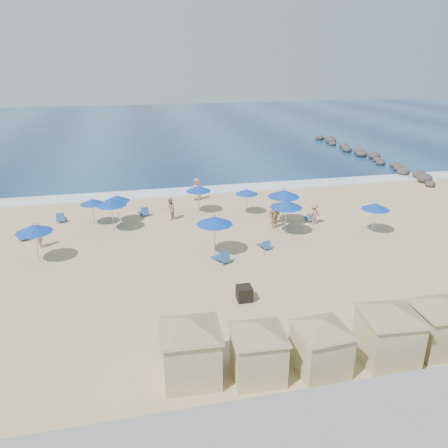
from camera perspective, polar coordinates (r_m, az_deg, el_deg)
The scene contains 33 objects.
ground at distance 25.92m, azimuth -1.28°, elevation -5.51°, with size 160.00×160.00×0.00m, color tan.
ocean at distance 78.73m, azimuth -9.49°, elevation 12.29°, with size 160.00×80.00×0.06m, color navy.
surf_line at distance 40.20m, azimuth -5.71°, elevation 4.23°, with size 160.00×2.50×0.08m, color white.
seawall at distance 15.01m, azimuth 10.23°, elevation -26.07°, with size 160.00×6.10×1.22m.
rock_jetty at distance 56.67m, azimuth 18.04°, elevation 8.57°, with size 2.56×26.66×0.96m.
trash_bin at distance 22.37m, azimuth 2.67°, elevation -9.04°, with size 0.76×0.76×0.76m, color black.
cabana_0 at distance 16.92m, azimuth -4.40°, elevation -14.98°, with size 4.57×4.57×2.87m.
cabana_1 at distance 17.09m, azimuth 4.50°, elevation -15.24°, with size 4.11×4.11×2.58m.
cabana_2 at distance 17.69m, azimuth 12.63°, elevation -14.40°, with size 4.07×4.07×2.56m.
cabana_3 at distance 18.93m, azimuth 20.80°, elevation -12.25°, with size 4.49×4.49×2.83m.
cabana_4 at distance 20.40m, azimuth 26.35°, elevation -10.90°, with size 4.27×4.27×2.68m.
umbrella_0 at distance 27.97m, azimuth -23.61°, elevation -0.55°, with size 2.16×2.16×2.46m.
umbrella_1 at distance 33.05m, azimuth -16.85°, elevation 2.84°, with size 1.80×1.80×2.05m.
umbrella_2 at distance 32.93m, azimuth -13.83°, elevation 3.28°, with size 1.91×1.91×2.18m.
umbrella_3 at distance 31.37m, azimuth -14.49°, elevation 2.78°, with size 2.14×2.14×2.44m.
umbrella_4 at distance 26.58m, azimuth -1.23°, elevation 0.47°, with size 2.28×2.28×2.60m.
umbrella_5 at distance 34.19m, azimuth -3.34°, elevation 4.68°, with size 2.01×2.01×2.29m.
umbrella_6 at distance 29.97m, azimuth 8.15°, elevation 2.61°, with size 2.25×2.25×2.56m.
umbrella_7 at distance 33.93m, azimuth 2.97°, elevation 4.23°, with size 1.82×1.82×2.07m.
umbrella_8 at distance 31.87m, azimuth 7.80°, elevation 3.99°, with size 2.38×2.38×2.71m.
umbrella_9 at distance 31.79m, azimuth 19.17°, elevation 2.19°, with size 1.97×1.97×2.24m.
beach_chair_0 at distance 32.52m, azimuth -24.83°, elevation -1.37°, with size 0.99×1.52×0.77m.
beach_chair_1 at distance 34.97m, azimuth -20.55°, elevation 0.74°, with size 0.73×1.40×0.74m.
beach_chair_2 at distance 34.62m, azimuth -10.45°, elevation 1.56°, with size 0.93×1.45×0.73m.
beach_chair_3 at distance 26.35m, azimuth -0.29°, elevation -4.40°, with size 1.05×1.52×0.77m.
beach_chair_4 at distance 28.28m, azimuth 5.33°, elevation -2.76°, with size 0.72×1.22×0.63m.
beach_chair_5 at distance 33.51m, azimuth 11.15°, elevation 0.80°, with size 0.69×1.25×0.65m.
beachgoer_0 at distance 30.54m, azimuth -22.96°, elevation -1.32°, with size 0.61×0.40×1.68m, color tan.
beachgoer_1 at distance 33.13m, azimuth -7.04°, elevation 1.96°, with size 0.82×0.64×1.69m, color tan.
beachgoer_2 at distance 31.55m, azimuth 6.64°, elevation 0.97°, with size 0.98×0.41×1.68m, color tan.
beachgoer_3 at distance 32.15m, azimuth 6.41°, elevation 1.32°, with size 1.05×0.60×1.62m, color tan.
beachgoer_4 at distance 37.63m, azimuth -3.57°, elevation 4.56°, with size 0.92×0.60×1.88m, color tan.
beachgoer_5 at distance 32.69m, azimuth 11.66°, elevation 1.29°, with size 1.02×0.58×1.57m, color tan.
Camera 1 is at (-4.54, -22.75, 11.56)m, focal length 35.00 mm.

